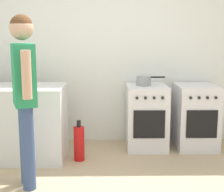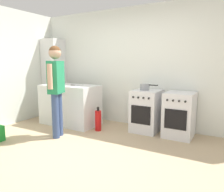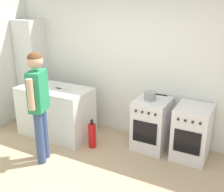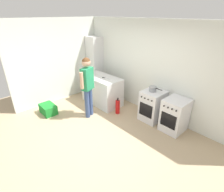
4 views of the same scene
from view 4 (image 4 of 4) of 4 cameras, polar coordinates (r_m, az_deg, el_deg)
name	(u,v)px [view 4 (image 4 of 4)]	position (r m, az deg, el deg)	size (l,w,h in m)	color
ground_plane	(100,137)	(4.34, -3.91, -13.30)	(8.00, 8.00, 0.00)	tan
back_wall	(153,69)	(5.04, 13.28, 8.51)	(6.00, 0.10, 2.60)	silver
side_wall_left	(57,61)	(6.00, -17.37, 10.73)	(0.10, 3.10, 2.60)	silver
counter_unit	(102,90)	(5.66, -3.27, 1.90)	(1.30, 0.70, 0.90)	silver
oven_left	(153,106)	(4.90, 13.09, -3.08)	(0.53, 0.62, 0.85)	silver
oven_right	(175,115)	(4.62, 19.82, -5.89)	(0.52, 0.62, 0.85)	silver
pot	(153,89)	(4.70, 13.17, 2.29)	(0.37, 0.19, 0.13)	gray
knife_bread	(93,77)	(5.54, -6.38, 6.29)	(0.35, 0.06, 0.01)	silver
knife_chef	(106,78)	(5.38, -2.02, 5.83)	(0.31, 0.08, 0.01)	silver
person	(87,83)	(4.73, -8.01, 4.37)	(0.30, 0.54, 1.70)	#384C7A
fire_extinguisher	(118,107)	(5.15, 1.86, -3.51)	(0.13, 0.13, 0.50)	red
recycling_crate_lower	(48,109)	(5.52, -20.10, -4.03)	(0.52, 0.36, 0.28)	#1E842D
larder_cabinet	(95,65)	(6.46, -5.54, 10.03)	(0.48, 0.44, 2.00)	silver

